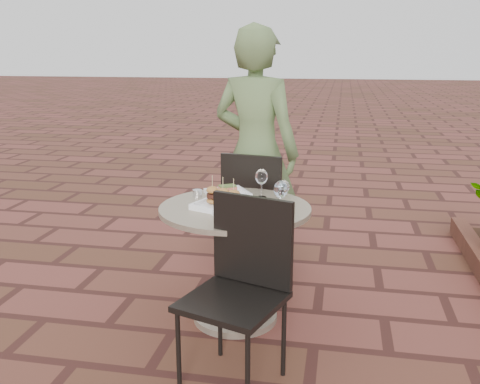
% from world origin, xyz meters
% --- Properties ---
extents(ground, '(60.00, 60.00, 0.00)m').
position_xyz_m(ground, '(0.00, 0.00, 0.00)').
color(ground, brown).
rests_on(ground, ground).
extents(cafe_table, '(0.90, 0.90, 0.73)m').
position_xyz_m(cafe_table, '(-0.08, -0.17, 0.48)').
color(cafe_table, gray).
rests_on(cafe_table, ground).
extents(chair_far, '(0.51, 0.51, 0.93)m').
position_xyz_m(chair_far, '(-0.07, 0.51, 0.55)').
color(chair_far, black).
rests_on(chair_far, ground).
extents(chair_near, '(0.56, 0.56, 0.93)m').
position_xyz_m(chair_near, '(0.07, -0.75, 0.55)').
color(chair_near, black).
rests_on(chair_near, ground).
extents(diner, '(0.76, 0.60, 1.81)m').
position_xyz_m(diner, '(-0.09, 0.65, 0.90)').
color(diner, '#516839').
rests_on(diner, ground).
extents(plate_salmon, '(0.34, 0.34, 0.07)m').
position_xyz_m(plate_salmon, '(-0.18, 0.06, 0.75)').
color(plate_salmon, white).
rests_on(plate_salmon, cafe_table).
extents(plate_sliders, '(0.37, 0.37, 0.19)m').
position_xyz_m(plate_sliders, '(-0.15, -0.22, 0.77)').
color(plate_sliders, white).
rests_on(plate_sliders, cafe_table).
extents(plate_tuna, '(0.39, 0.39, 0.03)m').
position_xyz_m(plate_tuna, '(0.02, -0.42, 0.75)').
color(plate_tuna, white).
rests_on(plate_tuna, cafe_table).
extents(wine_glass_right, '(0.08, 0.08, 0.19)m').
position_xyz_m(wine_glass_right, '(0.20, -0.26, 0.86)').
color(wine_glass_right, white).
rests_on(wine_glass_right, cafe_table).
extents(wine_glass_mid, '(0.08, 0.08, 0.18)m').
position_xyz_m(wine_glass_mid, '(0.04, 0.05, 0.86)').
color(wine_glass_mid, white).
rests_on(wine_glass_mid, cafe_table).
extents(wine_glass_far, '(0.06, 0.06, 0.15)m').
position_xyz_m(wine_glass_far, '(0.20, -0.08, 0.84)').
color(wine_glass_far, white).
rests_on(wine_glass_far, cafe_table).
extents(steel_ramekin, '(0.06, 0.06, 0.04)m').
position_xyz_m(steel_ramekin, '(-0.36, 0.00, 0.75)').
color(steel_ramekin, silver).
rests_on(steel_ramekin, cafe_table).
extents(cutlery_set, '(0.11, 0.18, 0.00)m').
position_xyz_m(cutlery_set, '(0.22, -0.37, 0.73)').
color(cutlery_set, silver).
rests_on(cutlery_set, cafe_table).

